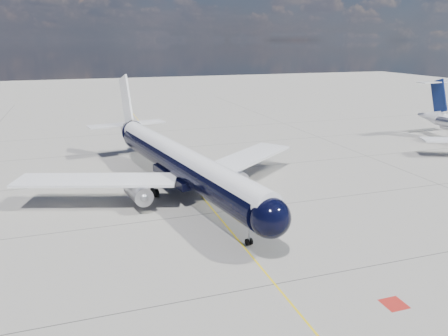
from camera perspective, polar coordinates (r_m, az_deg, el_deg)
The scene contains 4 objects.
ground at distance 65.17m, azimuth -6.42°, elevation 0.49°, with size 320.00×320.00×0.00m, color #98958D.
taxiway_centerline at distance 60.49m, azimuth -5.40°, elevation -0.73°, with size 0.16×160.00×0.01m, color yellow.
red_marking at distance 34.03m, azimuth 21.32°, elevation -16.21°, with size 1.60×1.60×0.01m, color maroon.
main_airliner at distance 52.02m, azimuth -6.15°, elevation 0.98°, with size 35.95×44.23×12.84m.
Camera 1 is at (-12.90, -31.38, 17.69)m, focal length 35.00 mm.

